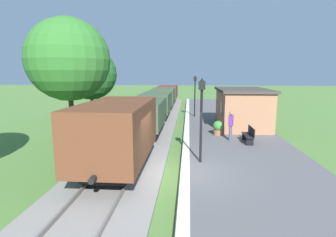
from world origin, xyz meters
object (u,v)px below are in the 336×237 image
(station_hut, at_px, (242,107))
(lamp_post_near, at_px, (201,105))
(bench_near_hut, at_px, (249,135))
(potted_planter, at_px, (218,128))
(tree_trackside_far, at_px, (91,74))
(person_waiting, at_px, (231,125))
(freight_train, at_px, (155,104))
(tree_trackside_mid, at_px, (68,60))
(lamp_post_far, at_px, (195,88))

(station_hut, height_order, lamp_post_near, lamp_post_near)
(station_hut, bearing_deg, bench_near_hut, -95.68)
(potted_planter, distance_m, tree_trackside_far, 12.89)
(person_waiting, bearing_deg, station_hut, -90.10)
(person_waiting, bearing_deg, lamp_post_near, 83.19)
(freight_train, xyz_separation_m, bench_near_hut, (6.33, -8.04, -0.74))
(person_waiting, relative_size, tree_trackside_mid, 0.24)
(tree_trackside_mid, bearing_deg, potted_planter, 14.08)
(freight_train, bearing_deg, tree_trackside_far, 176.92)
(person_waiting, height_order, tree_trackside_mid, tree_trackside_mid)
(potted_planter, bearing_deg, bench_near_hut, -49.34)
(lamp_post_far, bearing_deg, tree_trackside_mid, -127.61)
(freight_train, xyz_separation_m, potted_planter, (4.78, -6.24, -0.74))
(station_hut, distance_m, person_waiting, 4.51)
(station_hut, bearing_deg, freight_train, 154.23)
(freight_train, xyz_separation_m, tree_trackside_far, (-5.80, 0.31, 2.59))
(lamp_post_near, bearing_deg, potted_planter, 76.00)
(bench_near_hut, height_order, tree_trackside_far, tree_trackside_far)
(station_hut, distance_m, potted_planter, 3.70)
(lamp_post_near, bearing_deg, tree_trackside_far, 127.91)
(bench_near_hut, distance_m, person_waiting, 1.18)
(person_waiting, height_order, lamp_post_far, lamp_post_far)
(person_waiting, bearing_deg, potted_planter, -47.02)
(station_hut, relative_size, bench_near_hut, 3.87)
(person_waiting, height_order, tree_trackside_far, tree_trackside_far)
(station_hut, bearing_deg, person_waiting, -108.64)
(person_waiting, distance_m, tree_trackside_far, 13.94)
(person_waiting, height_order, lamp_post_near, lamp_post_near)
(lamp_post_near, xyz_separation_m, tree_trackside_far, (-9.25, 11.88, 1.25))
(lamp_post_near, bearing_deg, freight_train, 106.62)
(freight_train, relative_size, station_hut, 5.62)
(bench_near_hut, height_order, lamp_post_near, lamp_post_near)
(lamp_post_near, height_order, tree_trackside_mid, tree_trackside_mid)
(potted_planter, bearing_deg, lamp_post_far, 100.41)
(lamp_post_far, bearing_deg, station_hut, -51.87)
(lamp_post_far, relative_size, tree_trackside_far, 0.58)
(freight_train, xyz_separation_m, person_waiting, (5.37, -7.53, -0.28))
(tree_trackside_far, bearing_deg, tree_trackside_mid, -76.84)
(freight_train, height_order, lamp_post_near, lamp_post_near)
(potted_planter, height_order, tree_trackside_far, tree_trackside_far)
(freight_train, distance_m, station_hut, 7.55)
(person_waiting, distance_m, potted_planter, 1.49)
(potted_planter, xyz_separation_m, tree_trackside_mid, (-8.55, -2.14, 4.14))
(freight_train, height_order, station_hut, station_hut)
(station_hut, relative_size, tree_trackside_far, 0.91)
(freight_train, relative_size, bench_near_hut, 21.73)
(bench_near_hut, xyz_separation_m, tree_trackside_far, (-12.13, 8.36, 3.33))
(potted_planter, height_order, lamp_post_far, lamp_post_far)
(potted_planter, relative_size, lamp_post_far, 0.25)
(bench_near_hut, distance_m, potted_planter, 2.37)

